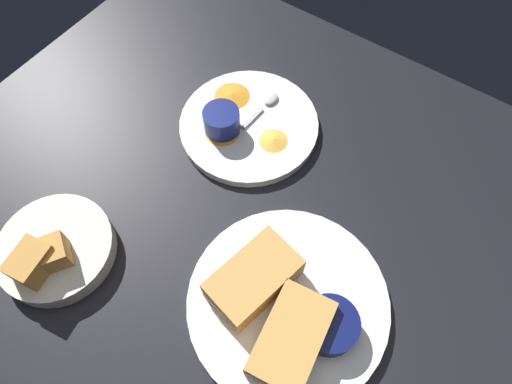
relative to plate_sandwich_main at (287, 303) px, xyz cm
name	(u,v)px	position (x,y,z in cm)	size (l,w,h in cm)	color
ground_plane	(214,257)	(0.12, 13.64, -2.30)	(110.00, 110.00, 3.00)	black
plate_sandwich_main	(287,303)	(0.00, 0.00, 0.00)	(29.23, 29.23, 1.60)	white
sandwich_half_near	(254,278)	(-0.58, 5.52, 3.20)	(14.42, 10.13, 4.80)	tan
sandwich_half_far	(291,339)	(-4.49, -3.27, 3.20)	(14.11, 9.35, 4.80)	tan
ramekin_dark_sauce	(328,328)	(-0.34, -6.57, 2.61)	(7.94, 7.94, 3.34)	#0C144C
spoon_by_dark_ramekin	(303,293)	(2.22, -1.11, 1.16)	(5.54, 9.55, 0.80)	silver
plate_chips_companion	(249,125)	(22.98, 23.04, 0.00)	(24.78, 24.78, 1.60)	white
ramekin_light_gravy	(222,120)	(19.26, 26.13, 3.12)	(6.31, 6.31, 4.33)	navy
spoon_by_gravy_ramekin	(267,103)	(28.13, 22.73, 1.16)	(9.92, 2.38, 0.80)	silver
plantain_chip_scatter	(236,119)	(22.04, 25.24, 1.10)	(15.87, 20.00, 0.60)	gold
bread_basket_rear	(54,251)	(-13.76, 33.06, 1.36)	(17.47, 17.47, 7.37)	silver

